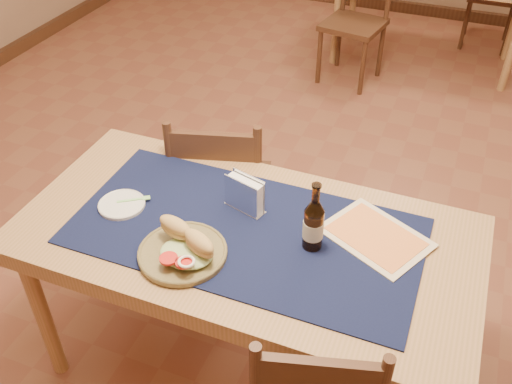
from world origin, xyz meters
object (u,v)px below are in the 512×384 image
at_px(main_table, 246,248).
at_px(beer_bottle, 313,224).
at_px(chair_main_far, 221,190).
at_px(sandwich_plate, 184,249).
at_px(napkin_holder, 245,195).

height_order(main_table, beer_bottle, beer_bottle).
relative_size(chair_main_far, sandwich_plate, 3.08).
height_order(chair_main_far, beer_bottle, beer_bottle).
bearing_deg(main_table, sandwich_plate, -125.98).
height_order(beer_bottle, napkin_holder, beer_bottle).
bearing_deg(napkin_holder, chair_main_far, 125.84).
xyz_separation_m(chair_main_far, sandwich_plate, (0.19, -0.69, 0.31)).
bearing_deg(main_table, napkin_holder, 113.06).
distance_m(main_table, chair_main_far, 0.63).
bearing_deg(napkin_holder, beer_bottle, -18.96).
relative_size(main_table, sandwich_plate, 5.42).
xyz_separation_m(main_table, sandwich_plate, (-0.14, -0.19, 0.12)).
bearing_deg(sandwich_plate, napkin_holder, 72.90).
height_order(main_table, chair_main_far, chair_main_far).
distance_m(main_table, beer_bottle, 0.30).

